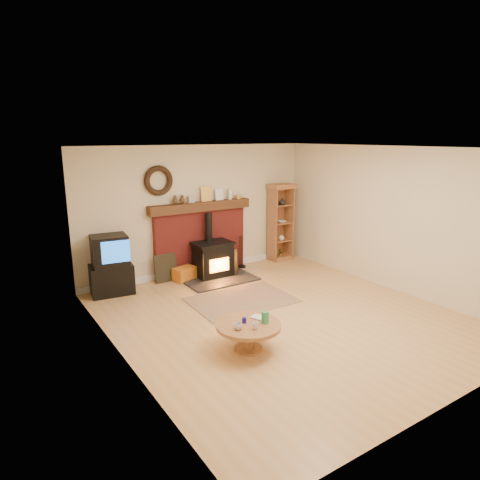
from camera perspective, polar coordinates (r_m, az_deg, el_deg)
ground at (r=6.87m, az=5.55°, el=-10.11°), size 5.50×5.50×0.00m
room_shell at (r=6.44m, az=5.25°, el=4.25°), size 5.02×5.52×2.61m
chimney_breast at (r=8.75m, az=-5.27°, el=0.68°), size 2.20×0.22×1.78m
wood_stove at (r=8.56m, az=-3.54°, el=-2.72°), size 1.40×1.00×1.28m
area_rug at (r=7.46m, az=0.22°, el=-7.99°), size 1.78×1.26×0.01m
tv_unit at (r=7.95m, az=-16.84°, el=-3.35°), size 0.79×0.60×1.07m
curio_cabinet at (r=9.69m, az=5.32°, el=2.38°), size 0.56×0.40×1.73m
firelog_box at (r=8.48m, az=-7.41°, el=-4.50°), size 0.49×0.37×0.27m
leaning_painting at (r=8.44m, az=-9.86°, el=-3.69°), size 0.45×0.12×0.54m
fire_tools at (r=9.23m, az=0.22°, el=-3.04°), size 0.16×0.16×0.70m
coffee_table at (r=5.74m, az=1.15°, el=-11.72°), size 0.87×0.87×0.53m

